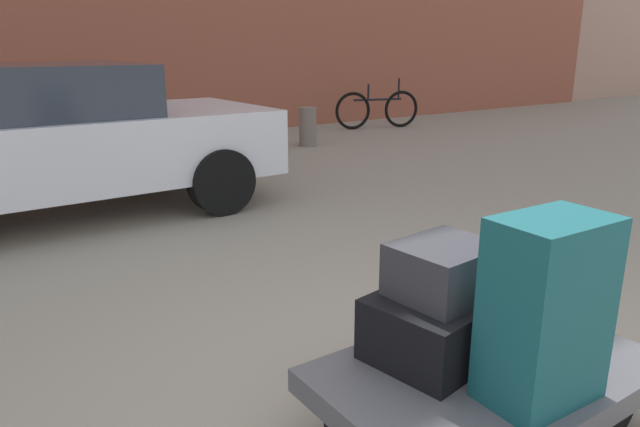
{
  "coord_description": "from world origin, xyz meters",
  "views": [
    {
      "loc": [
        -1.73,
        -1.33,
        1.58
      ],
      "look_at": [
        0.0,
        1.2,
        0.69
      ],
      "focal_mm": 32.56,
      "sensor_mm": 36.0,
      "label": 1
    }
  ],
  "objects_px": {
    "luggage_cart": "(487,380)",
    "parked_car": "(31,139)",
    "bollard_kerb_mid": "(308,127)",
    "suitcase_teal_rear_left": "(546,311)",
    "duffel_bag_charcoal_topmost_pile": "(445,270)",
    "bollard_kerb_near": "(232,134)",
    "suitcase_black_rear_right": "(441,323)",
    "bicycle_leaning": "(377,109)"
  },
  "relations": [
    {
      "from": "luggage_cart",
      "to": "suitcase_black_rear_right",
      "type": "xyz_separation_m",
      "value": [
        -0.08,
        0.19,
        0.2
      ]
    },
    {
      "from": "bollard_kerb_near",
      "to": "luggage_cart",
      "type": "bearing_deg",
      "value": -107.48
    },
    {
      "from": "parked_car",
      "to": "bollard_kerb_mid",
      "type": "xyz_separation_m",
      "value": [
        4.35,
        2.03,
        -0.45
      ]
    },
    {
      "from": "luggage_cart",
      "to": "duffel_bag_charcoal_topmost_pile",
      "type": "bearing_deg",
      "value": 112.72
    },
    {
      "from": "suitcase_teal_rear_left",
      "to": "bollard_kerb_mid",
      "type": "bearing_deg",
      "value": 65.25
    },
    {
      "from": "duffel_bag_charcoal_topmost_pile",
      "to": "parked_car",
      "type": "relative_size",
      "value": 0.09
    },
    {
      "from": "suitcase_black_rear_right",
      "to": "bollard_kerb_near",
      "type": "height_order",
      "value": "bollard_kerb_near"
    },
    {
      "from": "bollard_kerb_mid",
      "to": "suitcase_black_rear_right",
      "type": "bearing_deg",
      "value": -118.8
    },
    {
      "from": "suitcase_teal_rear_left",
      "to": "bollard_kerb_near",
      "type": "bearing_deg",
      "value": 75.04
    },
    {
      "from": "suitcase_black_rear_right",
      "to": "duffel_bag_charcoal_topmost_pile",
      "type": "bearing_deg",
      "value": -99.64
    },
    {
      "from": "suitcase_teal_rear_left",
      "to": "bollard_kerb_near",
      "type": "height_order",
      "value": "suitcase_teal_rear_left"
    },
    {
      "from": "parked_car",
      "to": "bollard_kerb_near",
      "type": "height_order",
      "value": "parked_car"
    },
    {
      "from": "duffel_bag_charcoal_topmost_pile",
      "to": "bollard_kerb_mid",
      "type": "xyz_separation_m",
      "value": [
        3.5,
        6.37,
        -0.4
      ]
    },
    {
      "from": "suitcase_teal_rear_left",
      "to": "bicycle_leaning",
      "type": "relative_size",
      "value": 0.4
    },
    {
      "from": "suitcase_teal_rear_left",
      "to": "parked_car",
      "type": "distance_m",
      "value": 4.86
    },
    {
      "from": "suitcase_black_rear_right",
      "to": "bollard_kerb_mid",
      "type": "bearing_deg",
      "value": 51.56
    },
    {
      "from": "bicycle_leaning",
      "to": "bollard_kerb_mid",
      "type": "height_order",
      "value": "bicycle_leaning"
    },
    {
      "from": "bollard_kerb_mid",
      "to": "suitcase_teal_rear_left",
      "type": "bearing_deg",
      "value": -116.84
    },
    {
      "from": "bicycle_leaning",
      "to": "luggage_cart",
      "type": "bearing_deg",
      "value": -127.12
    },
    {
      "from": "parked_car",
      "to": "bollard_kerb_near",
      "type": "distance_m",
      "value": 3.65
    },
    {
      "from": "suitcase_black_rear_right",
      "to": "suitcase_teal_rear_left",
      "type": "xyz_separation_m",
      "value": [
        0.06,
        -0.43,
        0.21
      ]
    },
    {
      "from": "parked_car",
      "to": "bollard_kerb_mid",
      "type": "relative_size",
      "value": 6.92
    },
    {
      "from": "luggage_cart",
      "to": "parked_car",
      "type": "xyz_separation_m",
      "value": [
        -0.93,
        4.53,
        0.49
      ]
    },
    {
      "from": "suitcase_teal_rear_left",
      "to": "duffel_bag_charcoal_topmost_pile",
      "type": "bearing_deg",
      "value": 100.04
    },
    {
      "from": "luggage_cart",
      "to": "suitcase_teal_rear_left",
      "type": "bearing_deg",
      "value": -94.73
    },
    {
      "from": "luggage_cart",
      "to": "bollard_kerb_mid",
      "type": "xyz_separation_m",
      "value": [
        3.42,
        6.56,
        0.04
      ]
    },
    {
      "from": "luggage_cart",
      "to": "bollard_kerb_near",
      "type": "xyz_separation_m",
      "value": [
        2.06,
        6.56,
        0.04
      ]
    },
    {
      "from": "bollard_kerb_near",
      "to": "suitcase_black_rear_right",
      "type": "bearing_deg",
      "value": -108.62
    },
    {
      "from": "duffel_bag_charcoal_topmost_pile",
      "to": "bollard_kerb_near",
      "type": "xyz_separation_m",
      "value": [
        2.14,
        6.37,
        -0.4
      ]
    },
    {
      "from": "suitcase_teal_rear_left",
      "to": "duffel_bag_charcoal_topmost_pile",
      "type": "relative_size",
      "value": 1.71
    },
    {
      "from": "duffel_bag_charcoal_topmost_pile",
      "to": "bollard_kerb_near",
      "type": "height_order",
      "value": "duffel_bag_charcoal_topmost_pile"
    },
    {
      "from": "suitcase_black_rear_right",
      "to": "parked_car",
      "type": "xyz_separation_m",
      "value": [
        -0.85,
        4.34,
        0.29
      ]
    },
    {
      "from": "duffel_bag_charcoal_topmost_pile",
      "to": "bollard_kerb_mid",
      "type": "bearing_deg",
      "value": 55.87
    },
    {
      "from": "luggage_cart",
      "to": "parked_car",
      "type": "relative_size",
      "value": 0.31
    },
    {
      "from": "luggage_cart",
      "to": "duffel_bag_charcoal_topmost_pile",
      "type": "height_order",
      "value": "duffel_bag_charcoal_topmost_pile"
    },
    {
      "from": "suitcase_teal_rear_left",
      "to": "bicycle_leaning",
      "type": "distance_m",
      "value": 9.66
    },
    {
      "from": "bollard_kerb_near",
      "to": "bollard_kerb_mid",
      "type": "bearing_deg",
      "value": 0.0
    },
    {
      "from": "duffel_bag_charcoal_topmost_pile",
      "to": "luggage_cart",
      "type": "bearing_deg",
      "value": -72.61
    },
    {
      "from": "bollard_kerb_near",
      "to": "bicycle_leaning",
      "type": "bearing_deg",
      "value": 15.07
    },
    {
      "from": "suitcase_black_rear_right",
      "to": "bollard_kerb_mid",
      "type": "xyz_separation_m",
      "value": [
        3.5,
        6.37,
        -0.16
      ]
    },
    {
      "from": "luggage_cart",
      "to": "suitcase_black_rear_right",
      "type": "bearing_deg",
      "value": 112.72
    },
    {
      "from": "luggage_cart",
      "to": "bollard_kerb_near",
      "type": "distance_m",
      "value": 6.87
    }
  ]
}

